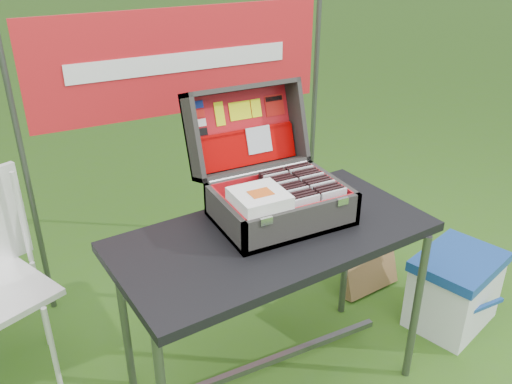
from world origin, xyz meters
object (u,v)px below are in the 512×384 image
cardboard_box (368,259)px  suitcase (275,162)px  cooler (454,289)px  table (272,311)px

cardboard_box → suitcase: bearing=-168.7°
cooler → cardboard_box: 0.51m
suitcase → cooler: size_ratio=1.17×
table → suitcase: (0.08, 0.14, 0.65)m
suitcase → cardboard_box: (0.77, 0.25, -0.87)m
cardboard_box → table: bearing=-162.0°
table → cardboard_box: table is taller
table → suitcase: size_ratio=2.40×
table → cardboard_box: (0.85, 0.39, -0.21)m
table → cardboard_box: bearing=18.9°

